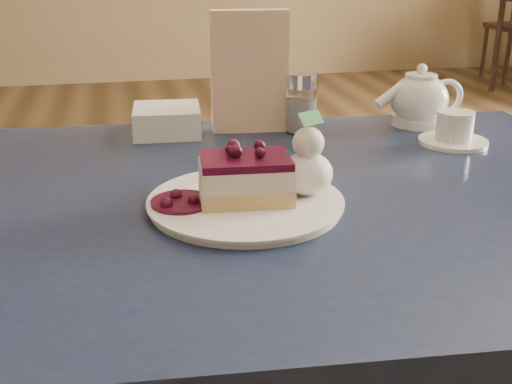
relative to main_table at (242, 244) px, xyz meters
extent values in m
cube|color=#19203D|center=(0.00, 0.00, 0.06)|extent=(1.34, 0.95, 0.04)
cylinder|color=black|center=(0.60, 0.32, -0.34)|extent=(0.05, 0.05, 0.76)
cylinder|color=white|center=(0.00, -0.05, 0.09)|extent=(0.27, 0.27, 0.01)
cube|color=tan|center=(0.00, -0.05, 0.11)|extent=(0.13, 0.10, 0.02)
cube|color=beige|center=(0.00, -0.05, 0.13)|extent=(0.13, 0.10, 0.03)
cube|color=#34081F|center=(0.00, -0.05, 0.15)|extent=(0.13, 0.10, 0.01)
ellipsoid|color=white|center=(0.09, -0.05, 0.13)|extent=(0.07, 0.07, 0.06)
cylinder|color=#34081F|center=(-0.09, -0.05, 0.10)|extent=(0.09, 0.09, 0.01)
cylinder|color=white|center=(0.44, 0.17, 0.09)|extent=(0.13, 0.13, 0.01)
cylinder|color=white|center=(0.44, 0.17, 0.12)|extent=(0.07, 0.07, 0.05)
ellipsoid|color=white|center=(0.43, 0.31, 0.13)|extent=(0.12, 0.12, 0.10)
cylinder|color=white|center=(0.43, 0.31, 0.19)|extent=(0.06, 0.06, 0.01)
cylinder|color=white|center=(0.35, 0.31, 0.13)|extent=(0.06, 0.02, 0.05)
cube|color=white|center=(0.08, 0.34, 0.20)|extent=(0.15, 0.04, 0.23)
cylinder|color=white|center=(0.18, 0.31, 0.13)|extent=(0.06, 0.06, 0.09)
cylinder|color=silver|center=(0.18, 0.31, 0.19)|extent=(0.06, 0.06, 0.03)
cube|color=white|center=(-0.08, 0.35, 0.11)|extent=(0.14, 0.14, 0.05)
cylinder|color=black|center=(2.86, 3.86, -0.35)|extent=(0.05, 0.05, 0.74)
camera|label=1|loc=(-0.17, -0.88, 0.43)|focal=45.00mm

